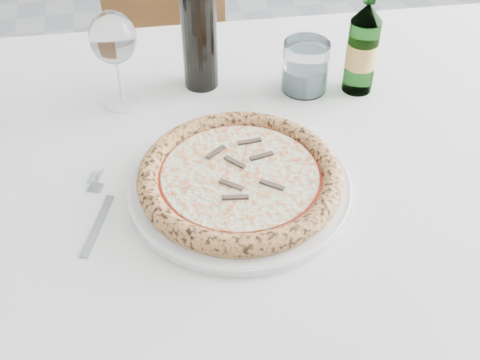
# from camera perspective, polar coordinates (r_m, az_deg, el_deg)

# --- Properties ---
(floor) EXTENTS (5.00, 6.00, 0.02)m
(floor) POSITION_cam_1_polar(r_m,az_deg,el_deg) (1.78, -10.34, -11.44)
(floor) COLOR gray
(floor) RESTS_ON ground
(dining_table) EXTENTS (1.60, 1.01, 0.76)m
(dining_table) POSITION_cam_1_polar(r_m,az_deg,el_deg) (1.08, -1.12, -0.50)
(dining_table) COLOR brown
(dining_table) RESTS_ON floor
(chair_far) EXTENTS (0.45, 0.45, 0.93)m
(chair_far) POSITION_cam_1_polar(r_m,az_deg,el_deg) (1.84, -7.42, 13.42)
(chair_far) COLOR brown
(chair_far) RESTS_ON floor
(plate) EXTENTS (0.36, 0.36, 0.02)m
(plate) POSITION_cam_1_polar(r_m,az_deg,el_deg) (0.95, -0.00, -0.50)
(plate) COLOR white
(plate) RESTS_ON dining_table
(pizza) EXTENTS (0.32, 0.32, 0.03)m
(pizza) POSITION_cam_1_polar(r_m,az_deg,el_deg) (0.93, -0.00, 0.29)
(pizza) COLOR tan
(pizza) RESTS_ON plate
(fork) EXTENTS (0.06, 0.18, 0.00)m
(fork) POSITION_cam_1_polar(r_m,az_deg,el_deg) (0.94, -13.40, -3.01)
(fork) COLOR gray
(fork) RESTS_ON dining_table
(wine_glass) EXTENTS (0.08, 0.08, 0.18)m
(wine_glass) POSITION_cam_1_polar(r_m,az_deg,el_deg) (1.09, -11.94, 12.88)
(wine_glass) COLOR white
(wine_glass) RESTS_ON dining_table
(tumbler) EXTENTS (0.09, 0.09, 0.10)m
(tumbler) POSITION_cam_1_polar(r_m,az_deg,el_deg) (1.16, 6.19, 10.37)
(tumbler) COLOR silver
(tumbler) RESTS_ON dining_table
(beer_bottle) EXTENTS (0.06, 0.06, 0.22)m
(beer_bottle) POSITION_cam_1_polar(r_m,az_deg,el_deg) (1.15, 11.53, 12.17)
(beer_bottle) COLOR #3F6E3C
(beer_bottle) RESTS_ON dining_table
(wine_bottle) EXTENTS (0.07, 0.07, 0.27)m
(wine_bottle) POSITION_cam_1_polar(r_m,az_deg,el_deg) (1.13, -3.90, 13.92)
(wine_bottle) COLOR black
(wine_bottle) RESTS_ON dining_table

